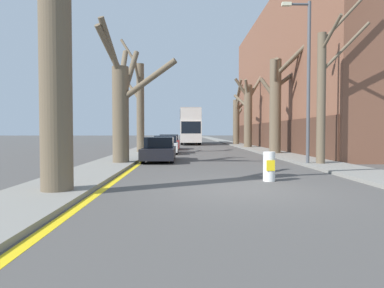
{
  "coord_description": "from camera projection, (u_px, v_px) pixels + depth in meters",
  "views": [
    {
      "loc": [
        -1.59,
        -9.44,
        1.61
      ],
      "look_at": [
        -0.63,
        30.85,
        0.2
      ],
      "focal_mm": 32.0,
      "sensor_mm": 36.0,
      "label": 1
    }
  ],
  "objects": [
    {
      "name": "sidewalk_right",
      "position": [
        223.0,
        141.0,
        59.61
      ],
      "size": [
        2.24,
        120.0,
        0.12
      ],
      "primitive_type": "cube",
      "color": "gray",
      "rests_on": "ground"
    },
    {
      "name": "street_tree_left_2",
      "position": [
        140.0,
        104.0,
        25.85
      ],
      "size": [
        2.02,
        2.57,
        8.89
      ],
      "color": "brown",
      "rests_on": "ground"
    },
    {
      "name": "street_tree_right_3",
      "position": [
        237.0,
        118.0,
        42.72
      ],
      "size": [
        1.86,
        4.6,
        7.88
      ],
      "color": "brown",
      "rests_on": "ground"
    },
    {
      "name": "street_tree_left_1",
      "position": [
        122.0,
        103.0,
        16.81
      ],
      "size": [
        3.72,
        3.52,
        6.79
      ],
      "color": "brown",
      "rests_on": "ground"
    },
    {
      "name": "building_facade_right",
      "position": [
        317.0,
        78.0,
        33.02
      ],
      "size": [
        10.08,
        32.24,
        13.74
      ],
      "color": "brown",
      "rests_on": "ground"
    },
    {
      "name": "street_tree_right_1",
      "position": [
        277.0,
        100.0,
        24.41
      ],
      "size": [
        3.68,
        4.15,
        7.83
      ],
      "color": "brown",
      "rests_on": "ground"
    },
    {
      "name": "parked_car_1",
      "position": [
        166.0,
        145.0,
        25.85
      ],
      "size": [
        1.84,
        4.34,
        1.34
      ],
      "color": "silver",
      "rests_on": "ground"
    },
    {
      "name": "sidewalk_left",
      "position": [
        163.0,
        141.0,
        59.36
      ],
      "size": [
        2.24,
        120.0,
        0.12
      ],
      "primitive_type": "cube",
      "color": "gray",
      "rests_on": "ground"
    },
    {
      "name": "traffic_bollard",
      "position": [
        269.0,
        166.0,
        11.22
      ],
      "size": [
        0.39,
        0.4,
        0.97
      ],
      "color": "white",
      "rests_on": "ground"
    },
    {
      "name": "street_tree_right_2",
      "position": [
        248.0,
        112.0,
        34.31
      ],
      "size": [
        3.36,
        2.83,
        7.71
      ],
      "color": "brown",
      "rests_on": "ground"
    },
    {
      "name": "double_decker_bus",
      "position": [
        190.0,
        125.0,
        46.18
      ],
      "size": [
        2.59,
        11.92,
        4.57
      ],
      "color": "silver",
      "rests_on": "ground"
    },
    {
      "name": "kerb_line_stripe",
      "position": [
        171.0,
        141.0,
        59.39
      ],
      "size": [
        0.24,
        120.0,
        0.01
      ],
      "primitive_type": "cube",
      "color": "yellow",
      "rests_on": "ground"
    },
    {
      "name": "parked_car_2",
      "position": [
        169.0,
        142.0,
        31.82
      ],
      "size": [
        1.88,
        4.42,
        1.38
      ],
      "color": "maroon",
      "rests_on": "ground"
    },
    {
      "name": "lamp_post",
      "position": [
        307.0,
        74.0,
        16.33
      ],
      "size": [
        1.4,
        0.2,
        7.83
      ],
      "color": "#4C4F54",
      "rests_on": "ground"
    },
    {
      "name": "street_tree_right_0",
      "position": [
        324.0,
        91.0,
        16.2
      ],
      "size": [
        2.42,
        1.8,
        8.27
      ],
      "color": "brown",
      "rests_on": "ground"
    },
    {
      "name": "street_tree_left_0",
      "position": [
        56.0,
        47.0,
        8.69
      ],
      "size": [
        3.15,
        2.74,
        9.04
      ],
      "color": "brown",
      "rests_on": "ground"
    },
    {
      "name": "ground_plane",
      "position": [
        241.0,
        190.0,
        9.53
      ],
      "size": [
        300.0,
        300.0,
        0.0
      ],
      "primitive_type": "plane",
      "color": "#4C4947"
    },
    {
      "name": "parked_car_0",
      "position": [
        159.0,
        150.0,
        19.06
      ],
      "size": [
        1.72,
        4.55,
        1.33
      ],
      "color": "black",
      "rests_on": "ground"
    }
  ]
}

